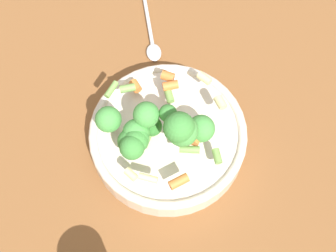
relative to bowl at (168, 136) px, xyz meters
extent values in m
plane|color=brown|center=(0.00, 0.00, -0.03)|extent=(3.00, 3.00, 0.00)
cylinder|color=beige|center=(0.00, 0.00, -0.01)|extent=(0.24, 0.24, 0.04)
torus|color=beige|center=(0.00, 0.00, 0.02)|extent=(0.24, 0.24, 0.01)
cylinder|color=#8CB766|center=(-0.02, -0.01, 0.03)|extent=(0.01, 0.01, 0.01)
sphere|color=#33722D|center=(-0.02, -0.01, 0.05)|extent=(0.03, 0.03, 0.03)
cylinder|color=#8CB766|center=(-0.04, -0.05, 0.03)|extent=(0.01, 0.01, 0.01)
sphere|color=#3D8438|center=(-0.04, -0.05, 0.05)|extent=(0.04, 0.04, 0.04)
cylinder|color=#8CB766|center=(0.02, -0.02, 0.07)|extent=(0.02, 0.02, 0.02)
sphere|color=#3D8438|center=(0.02, -0.02, 0.10)|extent=(0.04, 0.04, 0.04)
cylinder|color=#8CB766|center=(0.00, 0.00, 0.06)|extent=(0.01, 0.01, 0.01)
sphere|color=#3D8438|center=(0.00, 0.00, 0.08)|extent=(0.03, 0.03, 0.03)
cylinder|color=#8CB766|center=(-0.03, -0.06, 0.04)|extent=(0.01, 0.01, 0.02)
sphere|color=#3D8438|center=(-0.03, -0.06, 0.07)|extent=(0.04, 0.04, 0.04)
cylinder|color=#8CB766|center=(-0.03, -0.01, 0.05)|extent=(0.01, 0.01, 0.02)
sphere|color=#479342|center=(-0.03, -0.01, 0.08)|extent=(0.04, 0.04, 0.04)
cylinder|color=#8CB766|center=(-0.03, -0.04, 0.04)|extent=(0.01, 0.01, 0.02)
sphere|color=#479342|center=(-0.03, -0.04, 0.06)|extent=(0.04, 0.04, 0.04)
cylinder|color=#8CB766|center=(0.03, -0.02, 0.06)|extent=(0.02, 0.02, 0.02)
sphere|color=#479342|center=(0.03, -0.02, 0.09)|extent=(0.04, 0.04, 0.04)
cylinder|color=#8CB766|center=(-0.03, -0.05, 0.04)|extent=(0.01, 0.01, 0.01)
sphere|color=#3D8438|center=(-0.03, -0.05, 0.06)|extent=(0.04, 0.04, 0.04)
cylinder|color=#8CB766|center=(-0.04, -0.03, 0.04)|extent=(0.01, 0.01, 0.01)
sphere|color=#479342|center=(-0.04, -0.03, 0.06)|extent=(0.04, 0.04, 0.04)
cylinder|color=#8CB766|center=(0.05, 0.00, 0.04)|extent=(0.01, 0.01, 0.02)
sphere|color=#479342|center=(0.05, 0.00, 0.06)|extent=(0.04, 0.04, 0.04)
cylinder|color=#8CB766|center=(-0.08, -0.02, 0.03)|extent=(0.01, 0.01, 0.01)
sphere|color=#479342|center=(-0.08, -0.02, 0.05)|extent=(0.04, 0.04, 0.04)
cylinder|color=beige|center=(0.03, 0.09, 0.05)|extent=(0.03, 0.02, 0.01)
cylinder|color=#729E4C|center=(-0.08, 0.03, 0.06)|extent=(0.03, 0.02, 0.01)
cylinder|color=orange|center=(-0.02, 0.06, 0.05)|extent=(0.03, 0.02, 0.01)
cylinder|color=orange|center=(0.04, 0.01, 0.06)|extent=(0.02, 0.02, 0.01)
cylinder|color=#729E4C|center=(-0.03, -0.04, 0.05)|extent=(0.03, 0.02, 0.01)
cylinder|color=beige|center=(-0.02, -0.09, 0.05)|extent=(0.02, 0.02, 0.01)
cylinder|color=orange|center=(-0.03, -0.01, 0.05)|extent=(0.03, 0.03, 0.01)
cylinder|color=beige|center=(0.06, 0.05, 0.06)|extent=(0.02, 0.02, 0.01)
cylinder|color=#729E4C|center=(-0.02, -0.03, 0.03)|extent=(0.01, 0.02, 0.01)
cylinder|color=#729E4C|center=(0.04, -0.04, 0.06)|extent=(0.03, 0.02, 0.01)
cylinder|color=beige|center=(0.00, -0.09, 0.05)|extent=(0.03, 0.01, 0.01)
cylinder|color=orange|center=(-0.02, 0.07, 0.05)|extent=(0.02, 0.02, 0.01)
cylinder|color=orange|center=(0.05, -0.01, 0.06)|extent=(0.01, 0.02, 0.01)
cylinder|color=orange|center=(0.04, -0.08, 0.05)|extent=(0.03, 0.03, 0.01)
cylinder|color=beige|center=(-0.03, -0.04, 0.04)|extent=(0.02, 0.03, 0.01)
cylinder|color=orange|center=(-0.07, 0.05, 0.04)|extent=(0.02, 0.02, 0.01)
cylinder|color=#729E4C|center=(-0.01, 0.04, 0.05)|extent=(0.02, 0.02, 0.01)
cylinder|color=orange|center=(-0.05, -0.03, 0.03)|extent=(0.03, 0.02, 0.01)
cylinder|color=#729E4C|center=(-0.09, 0.02, 0.06)|extent=(0.01, 0.03, 0.01)
cylinder|color=#729E4C|center=(0.08, -0.03, 0.04)|extent=(0.02, 0.02, 0.01)
cylinder|color=silver|center=(-0.11, 0.23, -0.02)|extent=(0.06, 0.12, 0.01)
ellipsoid|color=silver|center=(-0.08, 0.15, -0.02)|extent=(0.04, 0.04, 0.01)
camera|label=1|loc=(0.09, -0.28, 0.67)|focal=50.00mm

